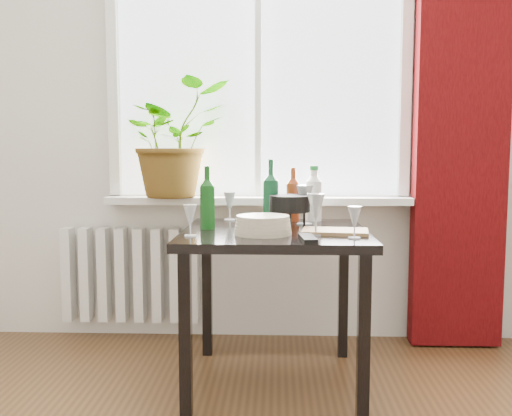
{
  "coord_description": "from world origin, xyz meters",
  "views": [
    {
      "loc": [
        0.11,
        -1.08,
        1.11
      ],
      "look_at": [
        0.01,
        1.55,
        0.84
      ],
      "focal_mm": 40.0,
      "sensor_mm": 36.0,
      "label": 1
    }
  ],
  "objects_px": {
    "radiator": "(131,274)",
    "plate_stack": "(263,225)",
    "wineglass_front_left": "(190,220)",
    "fondue_pot": "(290,211)",
    "potted_plant": "(173,139)",
    "table": "(275,249)",
    "cutting_board": "(335,231)",
    "wineglass_back_center": "(305,204)",
    "wineglass_back_left": "(230,206)",
    "wineglass_front_right": "(316,214)",
    "wineglass_far_right": "(355,222)",
    "wine_bottle_left": "(207,197)",
    "wine_bottle_right": "(271,192)",
    "bottle_amber": "(293,194)",
    "tv_remote": "(308,239)",
    "cleaning_bottle": "(314,193)"
  },
  "relations": [
    {
      "from": "wine_bottle_right",
      "to": "wineglass_front_right",
      "type": "distance_m",
      "value": 0.4
    },
    {
      "from": "wine_bottle_right",
      "to": "wineglass_back_center",
      "type": "distance_m",
      "value": 0.18
    },
    {
      "from": "radiator",
      "to": "wine_bottle_left",
      "type": "height_order",
      "value": "wine_bottle_left"
    },
    {
      "from": "wineglass_far_right",
      "to": "wineglass_back_left",
      "type": "xyz_separation_m",
      "value": [
        -0.58,
        0.6,
        0.01
      ]
    },
    {
      "from": "radiator",
      "to": "plate_stack",
      "type": "xyz_separation_m",
      "value": [
        0.8,
        -0.78,
        0.4
      ]
    },
    {
      "from": "cleaning_bottle",
      "to": "wineglass_front_left",
      "type": "height_order",
      "value": "cleaning_bottle"
    },
    {
      "from": "wineglass_far_right",
      "to": "wineglass_front_left",
      "type": "bearing_deg",
      "value": 177.11
    },
    {
      "from": "wineglass_front_left",
      "to": "cutting_board",
      "type": "xyz_separation_m",
      "value": [
        0.63,
        0.12,
        -0.06
      ]
    },
    {
      "from": "wine_bottle_left",
      "to": "wineglass_front_right",
      "type": "bearing_deg",
      "value": -19.51
    },
    {
      "from": "wineglass_front_left",
      "to": "fondue_pot",
      "type": "xyz_separation_m",
      "value": [
        0.43,
        0.33,
        0.01
      ]
    },
    {
      "from": "radiator",
      "to": "cutting_board",
      "type": "bearing_deg",
      "value": -33.09
    },
    {
      "from": "potted_plant",
      "to": "wine_bottle_right",
      "type": "distance_m",
      "value": 0.71
    },
    {
      "from": "wine_bottle_right",
      "to": "wineglass_back_left",
      "type": "bearing_deg",
      "value": 143.86
    },
    {
      "from": "radiator",
      "to": "wineglass_back_center",
      "type": "distance_m",
      "value": 1.18
    },
    {
      "from": "wine_bottle_left",
      "to": "tv_remote",
      "type": "distance_m",
      "value": 0.59
    },
    {
      "from": "wineglass_back_left",
      "to": "plate_stack",
      "type": "relative_size",
      "value": 0.61
    },
    {
      "from": "bottle_amber",
      "to": "fondue_pot",
      "type": "relative_size",
      "value": 1.28
    },
    {
      "from": "cleaning_bottle",
      "to": "tv_remote",
      "type": "height_order",
      "value": "cleaning_bottle"
    },
    {
      "from": "wine_bottle_left",
      "to": "wineglass_back_left",
      "type": "distance_m",
      "value": 0.34
    },
    {
      "from": "table",
      "to": "wine_bottle_right",
      "type": "xyz_separation_m",
      "value": [
        -0.02,
        0.19,
        0.26
      ]
    },
    {
      "from": "wineglass_back_center",
      "to": "wineglass_front_right",
      "type": "bearing_deg",
      "value": -84.64
    },
    {
      "from": "cleaning_bottle",
      "to": "wineglass_front_right",
      "type": "xyz_separation_m",
      "value": [
        -0.02,
        -0.5,
        -0.05
      ]
    },
    {
      "from": "radiator",
      "to": "cleaning_bottle",
      "type": "bearing_deg",
      "value": -15.25
    },
    {
      "from": "bottle_amber",
      "to": "radiator",
      "type": "bearing_deg",
      "value": 162.16
    },
    {
      "from": "wineglass_far_right",
      "to": "plate_stack",
      "type": "bearing_deg",
      "value": 164.98
    },
    {
      "from": "wine_bottle_left",
      "to": "wine_bottle_right",
      "type": "bearing_deg",
      "value": 29.59
    },
    {
      "from": "wine_bottle_left",
      "to": "bottle_amber",
      "type": "relative_size",
      "value": 1.04
    },
    {
      "from": "wineglass_front_left",
      "to": "tv_remote",
      "type": "bearing_deg",
      "value": -11.95
    },
    {
      "from": "potted_plant",
      "to": "wine_bottle_right",
      "type": "relative_size",
      "value": 1.97
    },
    {
      "from": "table",
      "to": "plate_stack",
      "type": "relative_size",
      "value": 3.36
    },
    {
      "from": "potted_plant",
      "to": "wine_bottle_left",
      "type": "distance_m",
      "value": 0.65
    },
    {
      "from": "plate_stack",
      "to": "cutting_board",
      "type": "xyz_separation_m",
      "value": [
        0.32,
        0.05,
        -0.03
      ]
    },
    {
      "from": "wine_bottle_left",
      "to": "plate_stack",
      "type": "xyz_separation_m",
      "value": [
        0.27,
        -0.17,
        -0.11
      ]
    },
    {
      "from": "potted_plant",
      "to": "wineglass_back_center",
      "type": "xyz_separation_m",
      "value": [
        0.72,
        -0.36,
        -0.33
      ]
    },
    {
      "from": "wineglass_far_right",
      "to": "tv_remote",
      "type": "distance_m",
      "value": 0.22
    },
    {
      "from": "table",
      "to": "wineglass_back_left",
      "type": "xyz_separation_m",
      "value": [
        -0.24,
        0.35,
        0.17
      ]
    },
    {
      "from": "cutting_board",
      "to": "radiator",
      "type": "bearing_deg",
      "value": 146.91
    },
    {
      "from": "wine_bottle_left",
      "to": "wineglass_far_right",
      "type": "height_order",
      "value": "wine_bottle_left"
    },
    {
      "from": "radiator",
      "to": "table",
      "type": "xyz_separation_m",
      "value": [
        0.85,
        -0.63,
        0.27
      ]
    },
    {
      "from": "wine_bottle_left",
      "to": "wineglass_back_center",
      "type": "relative_size",
      "value": 1.47
    },
    {
      "from": "wine_bottle_left",
      "to": "wineglass_back_left",
      "type": "height_order",
      "value": "wine_bottle_left"
    },
    {
      "from": "radiator",
      "to": "fondue_pot",
      "type": "bearing_deg",
      "value": -29.6
    },
    {
      "from": "cleaning_bottle",
      "to": "cutting_board",
      "type": "bearing_deg",
      "value": -81.18
    },
    {
      "from": "cutting_board",
      "to": "wine_bottle_left",
      "type": "bearing_deg",
      "value": 168.57
    },
    {
      "from": "cleaning_bottle",
      "to": "plate_stack",
      "type": "distance_m",
      "value": 0.56
    },
    {
      "from": "tv_remote",
      "to": "wineglass_back_left",
      "type": "bearing_deg",
      "value": 113.77
    },
    {
      "from": "table",
      "to": "potted_plant",
      "type": "xyz_separation_m",
      "value": [
        -0.57,
        0.55,
        0.52
      ]
    },
    {
      "from": "table",
      "to": "cutting_board",
      "type": "xyz_separation_m",
      "value": [
        0.27,
        -0.1,
        0.1
      ]
    },
    {
      "from": "potted_plant",
      "to": "wineglass_front_left",
      "type": "distance_m",
      "value": 0.88
    },
    {
      "from": "wine_bottle_left",
      "to": "plate_stack",
      "type": "relative_size",
      "value": 1.18
    }
  ]
}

